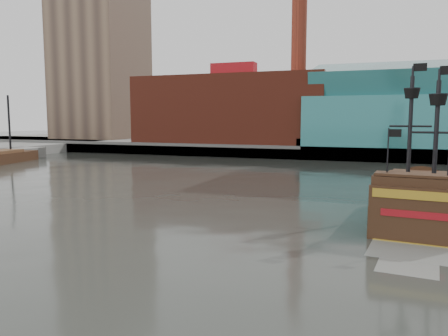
% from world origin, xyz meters
% --- Properties ---
extents(ground, '(400.00, 400.00, 0.00)m').
position_xyz_m(ground, '(0.00, 0.00, 0.00)').
color(ground, '#262823').
rests_on(ground, ground).
extents(promenade_far, '(220.00, 60.00, 2.00)m').
position_xyz_m(promenade_far, '(0.00, 92.00, 1.00)').
color(promenade_far, slate).
rests_on(promenade_far, ground).
extents(seawall, '(220.00, 1.00, 2.60)m').
position_xyz_m(seawall, '(0.00, 62.50, 1.30)').
color(seawall, '#4C4C49').
rests_on(seawall, ground).
extents(skyline, '(149.00, 45.00, 62.00)m').
position_xyz_m(skyline, '(5.21, 84.56, 24.55)').
color(skyline, brown).
rests_on(skyline, promenade_far).
extents(pirate_ship, '(6.89, 17.96, 13.13)m').
position_xyz_m(pirate_ship, '(12.83, 15.36, 1.19)').
color(pirate_ship, black).
rests_on(pirate_ship, ground).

